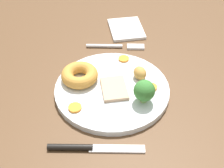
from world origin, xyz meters
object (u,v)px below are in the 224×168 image
carrot_coin_front (152,87)px  folded_napkin (127,29)px  yorkshire_pudding (80,74)px  carrot_coin_back (75,108)px  dinner_plate (112,90)px  roast_potato_left (140,73)px  knife (88,148)px  carrot_coin_side (123,59)px  meat_slice_main (114,89)px  fork (117,46)px  broccoli_floret (144,91)px

carrot_coin_front → folded_napkin: bearing=-165.8°
yorkshire_pudding → carrot_coin_back: yorkshire_pudding is taller
dinner_plate → roast_potato_left: size_ratio=7.24×
carrot_coin_back → knife: 9.80cm
dinner_plate → folded_napkin: size_ratio=2.31×
carrot_coin_side → dinner_plate: bearing=-11.0°
carrot_coin_front → folded_napkin: (-25.33, -6.43, -1.30)cm
meat_slice_main → carrot_coin_side: meat_slice_main is taller
dinner_plate → fork: dinner_plate is taller
meat_slice_main → carrot_coin_side: 11.13cm
meat_slice_main → fork: bearing=-178.6°
dinner_plate → carrot_coin_back: size_ratio=9.15×
yorkshire_pudding → carrot_coin_back: size_ratio=3.00×
roast_potato_left → carrot_coin_front: (3.43, 2.64, -1.09)cm
knife → broccoli_floret: bearing=46.4°
dinner_plate → broccoli_floret: bearing=61.9°
carrot_coin_side → knife: (26.19, -5.34, -1.16)cm
dinner_plate → meat_slice_main: bearing=35.1°
carrot_coin_back → folded_napkin: size_ratio=0.25×
yorkshire_pudding → roast_potato_left: 13.60cm
meat_slice_main → yorkshire_pudding: (-3.03, -7.99, 0.97)cm
dinner_plate → knife: 16.28cm
roast_potato_left → carrot_coin_side: size_ratio=1.36×
meat_slice_main → carrot_coin_back: (6.20, -7.69, -0.15)cm
meat_slice_main → dinner_plate: bearing=-144.9°
fork → dinner_plate: bearing=-93.1°
yorkshire_pudding → carrot_coin_front: (1.91, 16.15, -1.07)cm
roast_potato_left → broccoli_floret: broccoli_floret is taller
yorkshire_pudding → broccoli_floret: (5.96, 14.39, 1.56)cm
roast_potato_left → carrot_coin_side: roast_potato_left is taller
carrot_coin_front → carrot_coin_side: size_ratio=0.94×
folded_napkin → roast_potato_left: bearing=9.8°
meat_slice_main → carrot_coin_front: bearing=97.8°
carrot_coin_side → knife: 26.75cm
carrot_coin_side → roast_potato_left: bearing=32.1°
fork → meat_slice_main: bearing=-91.4°
carrot_coin_side → folded_napkin: carrot_coin_side is taller
yorkshire_pudding → carrot_coin_front: bearing=83.3°
yorkshire_pudding → knife: size_ratio=0.45×
yorkshire_pudding → knife: 18.79cm
folded_napkin → knife: bearing=-7.7°
meat_slice_main → carrot_coin_side: (-11.03, 1.46, -0.18)cm
meat_slice_main → carrot_coin_side: size_ratio=2.84×
fork → folded_napkin: 8.87cm
dinner_plate → fork: (-17.08, 0.11, -0.31)cm
roast_potato_left → carrot_coin_side: bearing=-147.9°
roast_potato_left → meat_slice_main: bearing=-50.5°
yorkshire_pudding → folded_napkin: 25.47cm
dinner_plate → carrot_coin_back: (6.98, -7.14, 0.95)cm
carrot_coin_front → meat_slice_main: bearing=-82.2°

